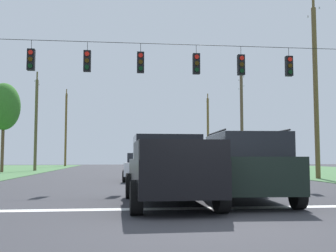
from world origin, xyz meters
The scene contains 15 objects.
ground_plane centered at (0.00, 0.00, 0.00)m, with size 120.00×120.00×0.00m, color #333338.
stop_bar_stripe centered at (0.00, 2.49, 0.00)m, with size 16.11×0.45×0.01m, color white.
lane_dash_0 centered at (0.00, 8.49, 0.00)m, with size 0.15×2.50×0.01m, color white.
lane_dash_1 centered at (0.00, 15.26, 0.00)m, with size 0.15×2.50×0.01m, color white.
lane_dash_2 centered at (0.00, 22.61, 0.00)m, with size 0.15×2.50×0.01m, color white.
overhead_signal_span centered at (0.19, 10.04, 4.12)m, with size 19.04×0.31×7.14m.
pickup_truck centered at (-0.61, 3.41, 0.97)m, with size 2.39×5.45×1.95m.
suv_black centered at (1.66, 3.70, 1.06)m, with size 2.40×4.89×2.05m.
distant_car_crossing_white centered at (-0.82, 14.45, 0.79)m, with size 2.30×4.44×1.52m.
utility_pole_mid_right centered at (9.67, 15.12, 5.40)m, with size 0.29×1.57×11.03m.
utility_pole_far_right centered at (9.70, 30.75, 4.99)m, with size 0.30×1.87×10.10m.
utility_pole_near_left centered at (9.57, 46.53, 4.87)m, with size 0.31×1.82×10.12m.
utility_pole_distant_right centered at (-10.18, 30.57, 4.49)m, with size 0.27×1.96×9.35m.
utility_pole_distant_left centered at (-9.99, 48.14, 5.19)m, with size 0.29×1.74×10.68m.
tree_roadside_right centered at (-12.12, 27.15, 5.54)m, with size 2.72×2.72×7.59m.
Camera 1 is at (-1.82, -7.76, 1.33)m, focal length 42.65 mm.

